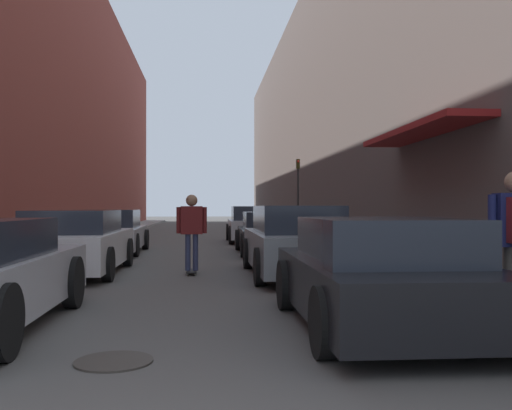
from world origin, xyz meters
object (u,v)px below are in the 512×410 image
(parked_car_right_0, at_px, (380,275))
(parked_car_left_2, at_px, (109,232))
(traffic_light, at_px, (298,188))
(parked_car_right_3, at_px, (253,225))
(skateboarder, at_px, (192,225))
(parked_car_right_1, at_px, (295,242))
(parked_car_right_2, at_px, (272,233))
(manhole_cover, at_px, (114,361))
(parked_car_left_1, at_px, (76,243))

(parked_car_right_0, bearing_deg, parked_car_left_2, 113.72)
(parked_car_left_2, height_order, traffic_light, traffic_light)
(parked_car_right_3, xyz_separation_m, skateboarder, (-2.15, -10.47, 0.33))
(parked_car_right_0, distance_m, parked_car_right_1, 4.98)
(parked_car_left_2, height_order, skateboarder, skateboarder)
(parked_car_right_0, xyz_separation_m, parked_car_right_3, (-0.11, 15.97, 0.06))
(parked_car_left_2, bearing_deg, parked_car_right_1, -52.37)
(parked_car_right_2, distance_m, parked_car_right_3, 5.49)
(manhole_cover, height_order, traffic_light, traffic_light)
(parked_car_right_3, bearing_deg, parked_car_right_0, -89.59)
(parked_car_right_3, bearing_deg, skateboarder, -101.60)
(parked_car_right_2, height_order, skateboarder, skateboarder)
(parked_car_right_3, bearing_deg, manhole_cover, -98.91)
(parked_car_left_2, relative_size, traffic_light, 1.27)
(parked_car_right_0, height_order, parked_car_right_3, parked_car_right_3)
(parked_car_left_1, distance_m, parked_car_left_2, 5.25)
(parked_car_left_1, relative_size, manhole_cover, 6.34)
(skateboarder, bearing_deg, parked_car_right_3, 78.40)
(parked_car_left_2, height_order, parked_car_right_3, parked_car_right_3)
(skateboarder, xyz_separation_m, manhole_cover, (-0.54, -6.65, -1.00))
(parked_car_right_2, distance_m, traffic_light, 9.84)
(parked_car_right_1, distance_m, traffic_light, 15.22)
(skateboarder, bearing_deg, parked_car_left_2, 115.06)
(parked_car_right_3, xyz_separation_m, traffic_light, (2.44, 3.93, 1.60))
(parked_car_right_1, height_order, parked_car_right_3, parked_car_right_1)
(parked_car_right_0, relative_size, parked_car_right_2, 0.93)
(manhole_cover, relative_size, traffic_light, 0.20)
(parked_car_right_0, height_order, parked_car_right_1, parked_car_right_1)
(parked_car_right_1, xyz_separation_m, manhole_cover, (-2.61, -6.12, -0.67))
(skateboarder, bearing_deg, manhole_cover, -94.60)
(parked_car_left_2, xyz_separation_m, traffic_light, (7.16, 8.89, 1.65))
(parked_car_right_3, height_order, manhole_cover, parked_car_right_3)
(parked_car_left_1, relative_size, parked_car_right_2, 1.02)
(manhole_cover, bearing_deg, parked_car_right_1, 66.91)
(parked_car_right_2, relative_size, parked_car_right_3, 1.05)
(parked_car_left_2, bearing_deg, parked_car_right_2, -6.19)
(parked_car_left_1, bearing_deg, parked_car_left_2, 91.93)
(parked_car_left_1, relative_size, traffic_light, 1.27)
(parked_car_right_1, height_order, skateboarder, skateboarder)
(parked_car_left_2, relative_size, parked_car_right_2, 1.02)
(parked_car_right_2, bearing_deg, traffic_light, 76.15)
(parked_car_left_2, distance_m, parked_car_right_3, 6.85)
(skateboarder, distance_m, manhole_cover, 6.75)
(parked_car_right_3, bearing_deg, parked_car_left_2, -133.57)
(parked_car_left_2, relative_size, parked_car_right_1, 0.97)
(parked_car_right_0, relative_size, traffic_light, 1.16)
(parked_car_left_2, bearing_deg, skateboarder, -64.94)
(parked_car_left_2, bearing_deg, manhole_cover, -80.48)
(parked_car_left_2, relative_size, parked_car_right_0, 1.10)
(parked_car_left_1, height_order, traffic_light, traffic_light)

